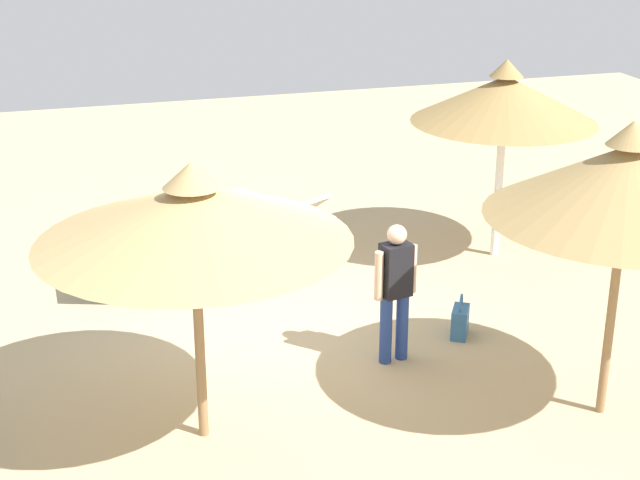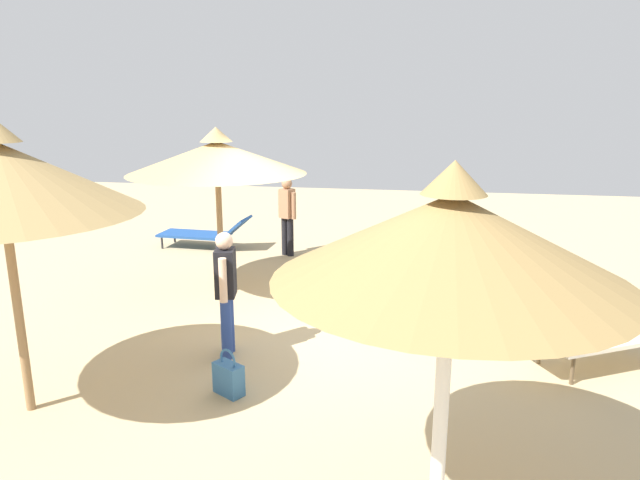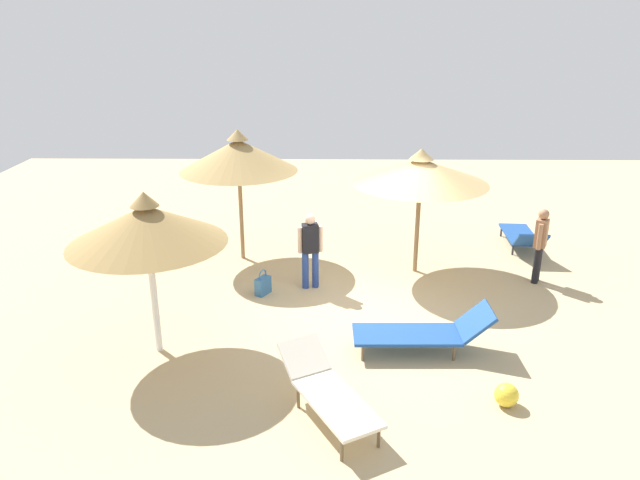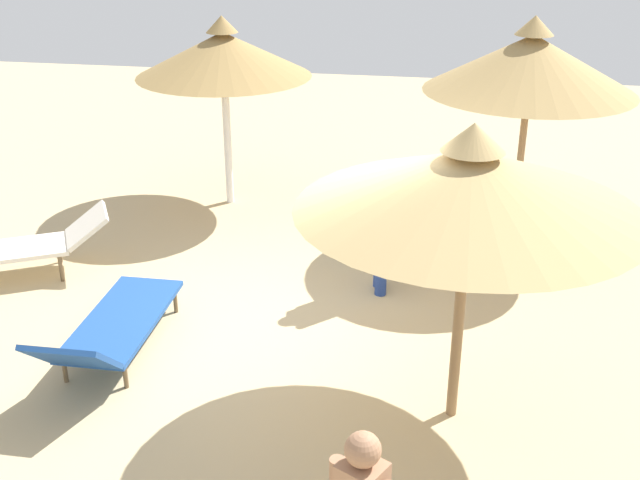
{
  "view_description": "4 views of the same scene",
  "coord_description": "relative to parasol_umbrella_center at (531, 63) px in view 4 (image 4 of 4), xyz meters",
  "views": [
    {
      "loc": [
        2.16,
        9.09,
        4.84
      ],
      "look_at": [
        -0.39,
        0.52,
        1.39
      ],
      "focal_mm": 54.29,
      "sensor_mm": 36.0,
      "label": 1
    },
    {
      "loc": [
        -7.15,
        -1.54,
        2.98
      ],
      "look_at": [
        -0.34,
        -0.32,
        1.26
      ],
      "focal_mm": 31.87,
      "sensor_mm": 36.0,
      "label": 2
    },
    {
      "loc": [
        -0.82,
        -10.07,
        4.97
      ],
      "look_at": [
        -0.95,
        -0.26,
        1.33
      ],
      "focal_mm": 33.68,
      "sensor_mm": 36.0,
      "label": 3
    },
    {
      "loc": [
        6.73,
        1.35,
        4.18
      ],
      "look_at": [
        -0.14,
        0.15,
        1.03
      ],
      "focal_mm": 44.34,
      "sensor_mm": 36.0,
      "label": 4
    }
  ],
  "objects": [
    {
      "name": "ground",
      "position": [
        2.68,
        -2.18,
        -2.35
      ],
      "size": [
        24.0,
        24.0,
        0.1
      ],
      "primitive_type": "cube",
      "color": "tan"
    },
    {
      "name": "parasol_umbrella_center",
      "position": [
        0.0,
        0.0,
        0.0
      ],
      "size": [
        2.47,
        2.47,
        2.84
      ],
      "color": "olive",
      "rests_on": "ground"
    },
    {
      "name": "parasol_umbrella_front",
      "position": [
        -0.81,
        -3.92,
        -0.19
      ],
      "size": [
        2.37,
        2.37,
        2.62
      ],
      "color": "white",
      "rests_on": "ground"
    },
    {
      "name": "parasol_umbrella_far_right",
      "position": [
        3.69,
        -0.68,
        -0.16
      ],
      "size": [
        2.71,
        2.71,
        2.59
      ],
      "color": "olive",
      "rests_on": "ground"
    },
    {
      "name": "lounge_chair_edge",
      "position": [
        1.86,
        -5.57,
        -1.9
      ],
      "size": [
        1.45,
        1.96,
        0.73
      ],
      "color": "silver",
      "rests_on": "ground"
    },
    {
      "name": "lounge_chair_near_left",
      "position": [
        3.39,
        -3.89,
        -1.95
      ],
      "size": [
        2.17,
        0.73,
        0.75
      ],
      "color": "#1E478C",
      "rests_on": "ground"
    },
    {
      "name": "person_standing_back",
      "position": [
        1.53,
        -1.52,
        -1.44
      ],
      "size": [
        0.48,
        0.27,
        1.51
      ],
      "color": "navy",
      "rests_on": "ground"
    },
    {
      "name": "handbag",
      "position": [
        0.63,
        -1.84,
        -2.11
      ],
      "size": [
        0.31,
        0.37,
        0.5
      ],
      "color": "#336699",
      "rests_on": "ground"
    }
  ]
}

